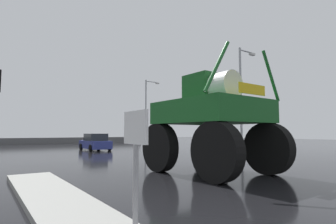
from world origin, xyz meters
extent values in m
plane|color=black|center=(0.00, 18.00, 0.00)|extent=(120.00, 120.00, 0.00)
cube|color=gray|center=(-5.31, 5.19, 0.07)|extent=(1.36, 8.81, 0.15)
cylinder|color=#99999E|center=(-5.12, 1.98, 0.80)|extent=(0.07, 0.07, 1.30)
cube|color=white|center=(-5.12, 2.00, 1.67)|extent=(0.04, 0.60, 0.44)
cube|color=black|center=(-5.09, 2.00, 1.67)|extent=(0.01, 0.36, 0.08)
cylinder|color=black|center=(-0.67, 8.21, 0.99)|extent=(0.51, 2.00, 1.98)
cylinder|color=black|center=(2.20, 8.30, 0.99)|extent=(0.51, 2.00, 1.98)
cylinder|color=black|center=(-0.58, 5.04, 0.99)|extent=(0.51, 2.00, 1.98)
cylinder|color=black|center=(2.29, 5.12, 0.99)|extent=(0.51, 2.00, 1.98)
cube|color=#195B23|center=(0.81, 6.67, 2.41)|extent=(3.49, 3.97, 0.89)
cube|color=#154E1E|center=(0.80, 7.06, 3.43)|extent=(1.31, 1.44, 1.15)
cylinder|color=silver|center=(0.83, 6.11, 3.41)|extent=(1.14, 1.25, 1.10)
cylinder|color=#195B23|center=(-0.66, 4.88, 3.75)|extent=(1.21, 0.16, 1.84)
cylinder|color=#195B23|center=(2.38, 4.97, 3.79)|extent=(1.04, 0.15, 1.93)
cube|color=yellow|center=(0.87, 4.70, 3.11)|extent=(1.44, 0.08, 0.36)
cube|color=navy|center=(1.80, 22.75, 0.53)|extent=(1.71, 4.11, 0.70)
cube|color=#23282D|center=(1.80, 22.60, 1.20)|extent=(1.57, 2.11, 0.64)
cylinder|color=black|center=(0.95, 24.11, 0.30)|extent=(0.18, 0.60, 0.60)
cylinder|color=black|center=(2.65, 24.10, 0.30)|extent=(0.18, 0.60, 0.60)
cylinder|color=black|center=(0.94, 21.41, 0.30)|extent=(0.18, 0.60, 0.60)
cylinder|color=black|center=(2.64, 21.40, 0.30)|extent=(0.18, 0.60, 0.60)
cylinder|color=#A8AAAF|center=(4.37, 10.41, 1.76)|extent=(0.11, 0.11, 3.53)
cube|color=black|center=(4.37, 10.62, 3.01)|extent=(0.24, 0.32, 0.84)
sphere|color=red|center=(4.37, 10.81, 3.28)|extent=(0.17, 0.17, 0.17)
sphere|color=#3C2403|center=(4.37, 10.81, 3.01)|extent=(0.17, 0.17, 0.17)
sphere|color=black|center=(4.37, 10.81, 2.74)|extent=(0.17, 0.17, 0.17)
cylinder|color=#A8AAAF|center=(8.77, 11.77, 3.96)|extent=(0.18, 0.18, 7.92)
cylinder|color=#A8AAAF|center=(9.49, 11.77, 7.77)|extent=(1.44, 0.10, 0.10)
cube|color=silver|center=(10.21, 11.77, 7.67)|extent=(0.50, 0.24, 0.16)
cylinder|color=#A8AAAF|center=(10.11, 27.90, 4.14)|extent=(0.18, 0.18, 8.28)
cylinder|color=#A8AAAF|center=(10.96, 27.90, 8.13)|extent=(1.70, 0.10, 0.10)
cube|color=silver|center=(11.81, 27.90, 8.03)|extent=(0.50, 0.24, 0.16)
cylinder|color=#473828|center=(11.02, 18.12, 2.10)|extent=(0.38, 0.38, 4.19)
ellipsoid|color=brown|center=(11.02, 18.12, 5.12)|extent=(2.65, 2.65, 2.25)
cube|color=#59595B|center=(0.00, 39.40, 0.45)|extent=(31.69, 0.24, 0.90)
camera|label=1|loc=(-6.79, -1.14, 1.60)|focal=28.60mm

